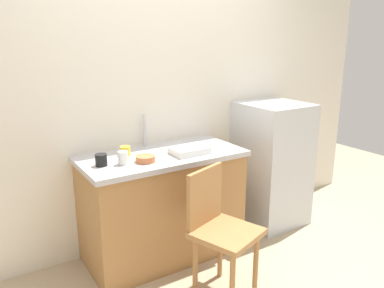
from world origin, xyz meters
TOP-DOWN VIEW (x-y plane):
  - back_wall at (0.00, 1.00)m, footprint 4.80×0.10m
  - cabinet_base at (-0.12, 0.65)m, footprint 1.23×0.60m
  - countertop at (-0.12, 0.65)m, footprint 1.27×0.64m
  - faucet at (-0.14, 0.90)m, footprint 0.02×0.02m
  - refrigerator at (1.06, 0.65)m, footprint 0.56×0.59m
  - chair at (-0.02, 0.01)m, footprint 0.51×0.51m
  - dish_tray at (0.07, 0.53)m, footprint 0.28×0.20m
  - terracotta_bowl at (-0.31, 0.52)m, footprint 0.14×0.14m
  - cup_yellow at (-0.37, 0.75)m, footprint 0.08×0.08m
  - cup_black at (-0.61, 0.61)m, footprint 0.08×0.08m
  - cup_white at (-0.47, 0.56)m, footprint 0.07×0.07m

SIDE VIEW (x-z plane):
  - cabinet_base at x=-0.12m, z-range 0.00..0.83m
  - chair at x=-0.02m, z-range 0.05..0.94m
  - refrigerator at x=1.06m, z-range 0.00..1.16m
  - countertop at x=-0.12m, z-range 0.83..0.87m
  - terracotta_bowl at x=-0.31m, z-range 0.87..0.92m
  - dish_tray at x=0.07m, z-range 0.87..0.92m
  - cup_yellow at x=-0.37m, z-range 0.87..0.94m
  - cup_black at x=-0.61m, z-range 0.87..0.95m
  - cup_white at x=-0.47m, z-range 0.87..0.97m
  - faucet at x=-0.14m, z-range 0.87..1.14m
  - back_wall at x=0.00m, z-range 0.00..2.65m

